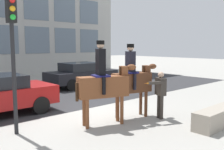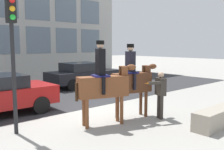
{
  "view_description": "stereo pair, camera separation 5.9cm",
  "coord_description": "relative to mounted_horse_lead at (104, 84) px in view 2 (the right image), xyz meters",
  "views": [
    {
      "loc": [
        -5.5,
        -7.24,
        2.45
      ],
      "look_at": [
        0.24,
        -0.87,
        1.45
      ],
      "focal_mm": 40.0,
      "sensor_mm": 36.0,
      "label": 1
    },
    {
      "loc": [
        -5.45,
        -7.28,
        2.45
      ],
      "look_at": [
        0.24,
        -0.87,
        1.45
      ],
      "focal_mm": 40.0,
      "sensor_mm": 36.0,
      "label": 2
    }
  ],
  "objects": [
    {
      "name": "mounted_horse_companion",
      "position": [
        1.24,
        -0.04,
        -0.01
      ],
      "size": [
        1.77,
        0.73,
        2.52
      ],
      "rotation": [
        0.0,
        0.0,
        -0.22
      ],
      "color": "#59331E",
      "rests_on": "ground_plane"
    },
    {
      "name": "planter_ledge",
      "position": [
        2.71,
        -2.45,
        -1.01
      ],
      "size": [
        2.59,
        0.56,
        0.56
      ],
      "color": "#9E9384",
      "rests_on": "ground_plane"
    },
    {
      "name": "pedestrian_bystander",
      "position": [
        1.83,
        -0.76,
        -0.36
      ],
      "size": [
        0.91,
        0.45,
        1.59
      ],
      "rotation": [
        0.0,
        0.0,
        2.75
      ],
      "color": "#332D28",
      "rests_on": "ground_plane"
    },
    {
      "name": "road_surface",
      "position": [
        0.6,
        6.2,
        -1.29
      ],
      "size": [
        24.91,
        8.5,
        0.01
      ],
      "color": "#2D2D30",
      "rests_on": "ground_plane"
    },
    {
      "name": "mounted_horse_lead",
      "position": [
        0.0,
        0.0,
        0.0
      ],
      "size": [
        1.95,
        0.92,
        2.61
      ],
      "rotation": [
        0.0,
        0.0,
        -0.32
      ],
      "color": "brown",
      "rests_on": "ground_plane"
    },
    {
      "name": "traffic_light",
      "position": [
        -2.36,
        1.01,
        1.26
      ],
      "size": [
        0.24,
        0.29,
        3.78
      ],
      "color": "black",
      "rests_on": "ground_plane"
    },
    {
      "name": "street_car_far_lane",
      "position": [
        3.76,
        6.56,
        -0.54
      ],
      "size": [
        4.24,
        1.98,
        1.44
      ],
      "color": "black",
      "rests_on": "ground_plane"
    },
    {
      "name": "ground_plane",
      "position": [
        0.6,
        1.45,
        -1.29
      ],
      "size": [
        80.0,
        80.0,
        0.0
      ],
      "primitive_type": "plane",
      "color": "#9E9B93"
    }
  ]
}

